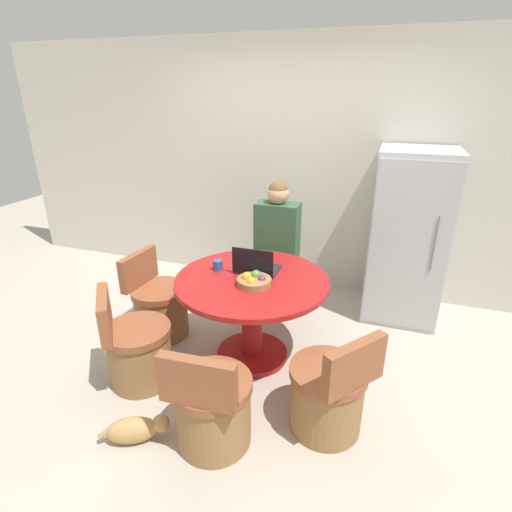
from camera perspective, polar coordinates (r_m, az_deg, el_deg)
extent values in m
plane|color=#B2A899|center=(3.42, -2.66, -14.88)|extent=(12.00, 12.00, 0.00)
cube|color=beige|center=(4.35, 5.16, 12.29)|extent=(7.00, 0.06, 2.60)
cube|color=silver|center=(4.00, 20.88, 2.57)|extent=(0.68, 0.66, 1.61)
cube|color=#AFB2B5|center=(3.68, 20.92, 0.88)|extent=(0.65, 0.01, 1.52)
cylinder|color=gray|center=(3.66, 24.24, 1.58)|extent=(0.02, 0.02, 0.48)
cylinder|color=maroon|center=(3.46, -0.55, -13.76)|extent=(0.59, 0.59, 0.05)
cylinder|color=maroon|center=(3.27, -0.58, -8.91)|extent=(0.17, 0.17, 0.64)
cylinder|color=maroon|center=(3.10, -0.60, -3.57)|extent=(1.20, 1.20, 0.04)
cylinder|color=olive|center=(3.75, -13.33, -8.00)|extent=(0.47, 0.47, 0.41)
cylinder|color=brown|center=(3.64, -13.66, -4.84)|extent=(0.50, 0.50, 0.06)
cube|color=brown|center=(3.68, -16.43, -1.76)|extent=(0.10, 0.45, 0.30)
cylinder|color=olive|center=(2.81, 9.97, -19.70)|extent=(0.47, 0.47, 0.41)
cylinder|color=brown|center=(2.66, 10.32, -15.98)|extent=(0.50, 0.50, 0.06)
cube|color=brown|center=(2.44, 13.90, -14.99)|extent=(0.33, 0.40, 0.30)
cylinder|color=olive|center=(2.70, -6.10, -21.53)|extent=(0.47, 0.47, 0.41)
cylinder|color=brown|center=(2.54, -6.33, -17.76)|extent=(0.50, 0.50, 0.06)
cube|color=brown|center=(2.29, -8.41, -17.44)|extent=(0.45, 0.10, 0.30)
cylinder|color=olive|center=(3.24, -16.19, -13.70)|extent=(0.47, 0.47, 0.41)
cylinder|color=brown|center=(3.11, -16.66, -10.24)|extent=(0.50, 0.50, 0.06)
cube|color=brown|center=(3.03, -20.81, -7.85)|extent=(0.33, 0.40, 0.30)
cube|color=#2D2D38|center=(4.11, 3.42, -4.07)|extent=(0.28, 0.16, 0.47)
cube|color=#2D2D38|center=(3.93, 3.29, -0.50)|extent=(0.32, 0.36, 0.14)
cube|color=#2D5638|center=(3.74, 3.06, 3.70)|extent=(0.40, 0.22, 0.52)
sphere|color=tan|center=(3.64, 3.18, 8.89)|extent=(0.20, 0.20, 0.20)
sphere|color=brown|center=(3.63, 3.19, 9.26)|extent=(0.18, 0.18, 0.18)
cube|color=#232328|center=(3.24, 0.25, -1.85)|extent=(0.33, 0.26, 0.02)
cube|color=black|center=(3.08, -0.51, -0.87)|extent=(0.33, 0.01, 0.21)
cylinder|color=olive|center=(2.98, -0.26, -3.72)|extent=(0.26, 0.26, 0.05)
sphere|color=#7A2D5B|center=(2.96, 0.85, -3.31)|extent=(0.06, 0.06, 0.06)
sphere|color=#4C9333|center=(3.02, 0.02, -2.70)|extent=(0.07, 0.07, 0.07)
sphere|color=orange|center=(2.98, -1.33, -3.01)|extent=(0.08, 0.08, 0.08)
sphere|color=orange|center=(2.92, -0.66, -3.68)|extent=(0.06, 0.06, 0.06)
cylinder|color=#2D4C84|center=(3.24, -5.46, -1.31)|extent=(0.08, 0.08, 0.08)
ellipsoid|color=tan|center=(2.87, -17.28, -22.68)|extent=(0.35, 0.28, 0.18)
sphere|color=tan|center=(2.82, -13.42, -22.19)|extent=(0.11, 0.11, 0.11)
cylinder|color=tan|center=(2.88, -20.37, -22.38)|extent=(0.14, 0.10, 0.11)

